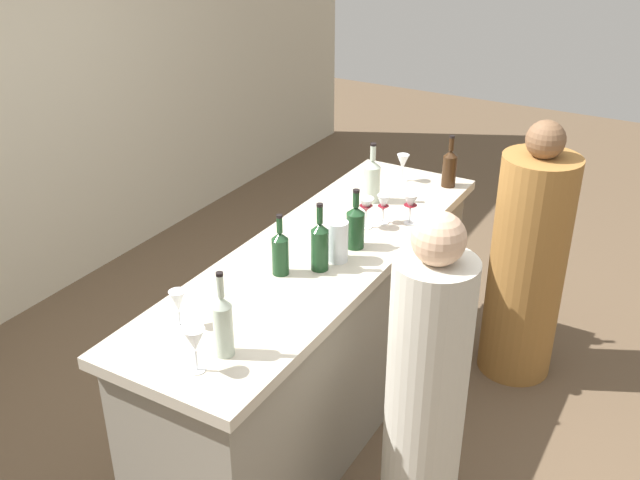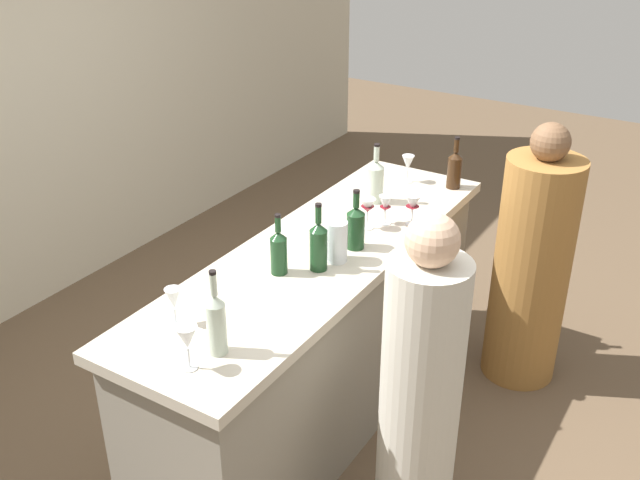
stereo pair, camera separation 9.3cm
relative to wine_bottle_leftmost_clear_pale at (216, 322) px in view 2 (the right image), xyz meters
The scene contains 17 objects.
ground_plane 1.41m from the wine_bottle_leftmost_clear_pale, ahead, with size 12.00×12.00×0.00m, color brown.
bar_counter 1.06m from the wine_bottle_leftmost_clear_pale, ahead, with size 2.28×0.67×0.98m.
wine_bottle_leftmost_clear_pale is the anchor object (origin of this frame).
wine_bottle_second_left_olive_green 0.61m from the wine_bottle_leftmost_clear_pale, 13.67° to the left, with size 0.07×0.07×0.28m.
wine_bottle_center_olive_green 0.71m from the wine_bottle_leftmost_clear_pale, ahead, with size 0.08×0.08×0.31m.
wine_bottle_second_right_olive_green 0.96m from the wine_bottle_leftmost_clear_pale, ahead, with size 0.08×0.08×0.28m.
wine_bottle_rightmost_clear_pale 1.47m from the wine_bottle_leftmost_clear_pale, ahead, with size 0.08×0.08×0.32m.
wine_bottle_far_right_amber_brown 1.86m from the wine_bottle_leftmost_clear_pale, ahead, with size 0.08×0.08×0.29m.
wine_glass_near_left 1.33m from the wine_bottle_leftmost_clear_pale, ahead, with size 0.08×0.08×0.15m.
wine_glass_near_center 1.26m from the wine_bottle_leftmost_clear_pale, ahead, with size 0.06×0.06×0.15m.
wine_glass_near_right 0.13m from the wine_bottle_leftmost_clear_pale, 169.03° to the left, with size 0.08×0.08×0.17m.
wine_glass_far_left 1.17m from the wine_bottle_leftmost_clear_pale, ahead, with size 0.08×0.08×0.15m.
wine_glass_far_center 1.80m from the wine_bottle_leftmost_clear_pale, ahead, with size 0.07×0.07×0.15m.
wine_glass_far_right 0.26m from the wine_bottle_leftmost_clear_pale, 77.01° to the left, with size 0.06×0.06×0.15m.
water_pitcher 0.81m from the wine_bottle_leftmost_clear_pale, ahead, with size 0.09×0.09×0.19m.
person_left_guest 0.85m from the wine_bottle_leftmost_clear_pale, 54.45° to the right, with size 0.38×0.38×1.50m.
person_center_guest 1.95m from the wine_bottle_leftmost_clear_pale, 19.11° to the right, with size 0.48×0.48×1.45m.
Camera 2 is at (-2.49, -1.55, 2.53)m, focal length 40.95 mm.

